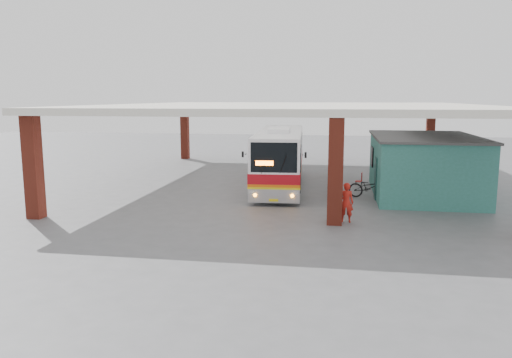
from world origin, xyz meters
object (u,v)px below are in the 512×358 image
object	(u,v)px
coach_bus	(280,157)
pedestrian	(346,202)
motorcycle	(370,187)
red_chair	(360,179)

from	to	relation	value
coach_bus	pedestrian	bearing A→B (deg)	-69.27
coach_bus	motorcycle	xyz separation A→B (m)	(4.90, -2.89, -1.12)
coach_bus	motorcycle	world-z (taller)	coach_bus
motorcycle	red_chair	world-z (taller)	motorcycle
motorcycle	red_chair	distance (m)	3.93
coach_bus	motorcycle	size ratio (longest dim) A/B	5.46
motorcycle	red_chair	bearing A→B (deg)	22.33
motorcycle	red_chair	size ratio (longest dim) A/B	2.93
coach_bus	red_chair	world-z (taller)	coach_bus
pedestrian	coach_bus	bearing A→B (deg)	-61.89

